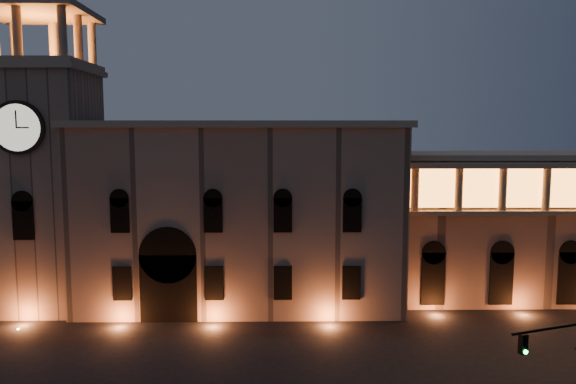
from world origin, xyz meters
name	(u,v)px	position (x,y,z in m)	size (l,w,h in m)	color
government_building	(240,213)	(-2.08, 21.93, 8.77)	(30.80, 12.80, 17.60)	#866B57
clock_tower	(43,176)	(-20.50, 20.98, 12.50)	(9.80, 9.80, 32.40)	#866B57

